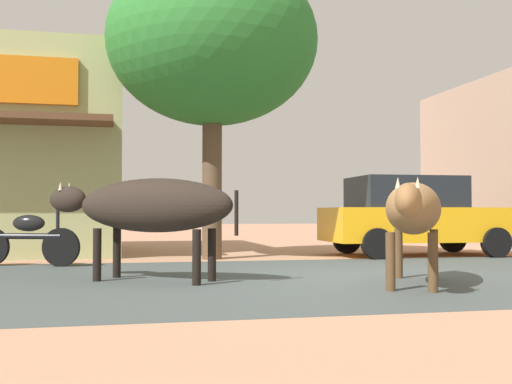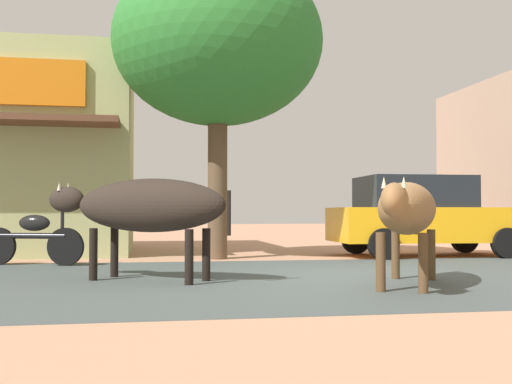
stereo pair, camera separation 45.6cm
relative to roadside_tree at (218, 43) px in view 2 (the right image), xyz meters
The scene contains 7 objects.
ground 5.85m from the roadside_tree, 66.64° to the right, with size 80.00×80.00×0.00m, color tan.
asphalt_road 5.85m from the roadside_tree, 66.64° to the right, with size 72.00×6.24×0.00m, color #474F4E.
roadside_tree is the anchor object (origin of this frame).
parked_hatchback_car 5.46m from the roadside_tree, ahead, with size 3.93×2.02×1.64m.
parked_motorcycle 5.05m from the roadside_tree, 164.42° to the right, with size 1.80×0.71×1.07m.
cow_near_brown 5.09m from the roadside_tree, 110.54° to the right, with size 2.57×1.83×1.35m.
cow_far_dark 6.14m from the roadside_tree, 69.94° to the right, with size 1.76×2.65×1.27m.
Camera 2 is at (-2.99, -8.38, 0.90)m, focal length 44.02 mm.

